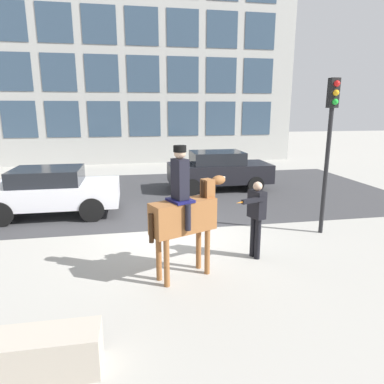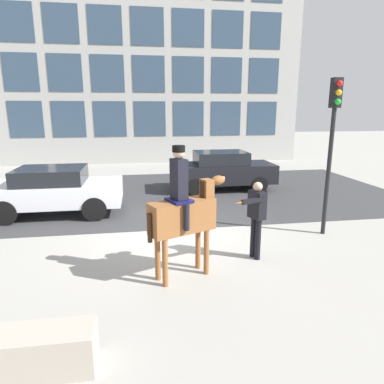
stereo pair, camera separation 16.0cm
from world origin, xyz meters
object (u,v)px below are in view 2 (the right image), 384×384
mounted_horse_lead (184,212)px  pedestrian_bystander (256,214)px  street_car_near_lane (55,190)px  street_car_far_lane (222,170)px  traffic_light (332,133)px  planter_ledge (20,353)px

mounted_horse_lead → pedestrian_bystander: bearing=-3.8°
mounted_horse_lead → street_car_near_lane: bearing=102.4°
pedestrian_bystander → street_car_far_lane: (0.90, 6.76, -0.21)m
street_car_far_lane → mounted_horse_lead: bearing=-109.4°
mounted_horse_lead → traffic_light: traffic_light is taller
pedestrian_bystander → street_car_near_lane: bearing=-59.1°
mounted_horse_lead → planter_ledge: (-2.38, -2.26, -1.07)m
mounted_horse_lead → traffic_light: size_ratio=0.65×
street_car_near_lane → traffic_light: (7.50, -2.98, 1.90)m
pedestrian_bystander → planter_ledge: bearing=15.2°
pedestrian_bystander → planter_ledge: (-4.07, -2.86, -0.75)m
street_car_near_lane → street_car_far_lane: size_ratio=0.98×
mounted_horse_lead → street_car_far_lane: size_ratio=0.63×
pedestrian_bystander → traffic_light: traffic_light is taller
pedestrian_bystander → street_car_far_lane: pedestrian_bystander is taller
mounted_horse_lead → traffic_light: 4.63m
planter_ledge → street_car_near_lane: bearing=98.8°
traffic_light → mounted_horse_lead: bearing=-155.8°
mounted_horse_lead → pedestrian_bystander: size_ratio=1.50×
traffic_light → planter_ledge: size_ratio=2.18×
pedestrian_bystander → mounted_horse_lead: bearing=-0.3°
street_car_far_lane → traffic_light: size_ratio=1.04×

